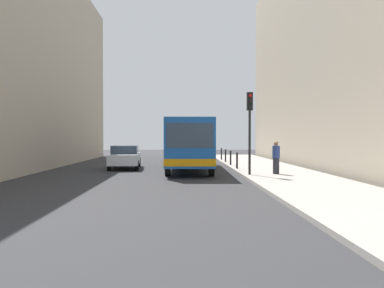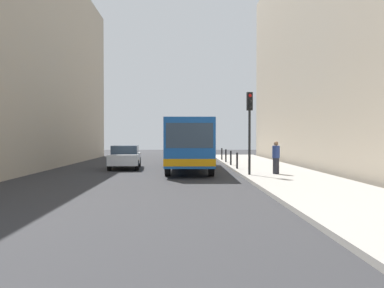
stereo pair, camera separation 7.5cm
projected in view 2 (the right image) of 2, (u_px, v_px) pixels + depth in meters
name	position (u px, v px, depth m)	size (l,w,h in m)	color
ground_plane	(179.00, 174.00, 21.38)	(80.00, 80.00, 0.00)	#2D2D30
sidewalk	(277.00, 173.00, 21.51)	(4.40, 40.00, 0.15)	#9E9991
building_right	(356.00, 46.00, 25.51)	(7.00, 32.00, 15.87)	#B2A38C
bus	(189.00, 142.00, 24.36)	(2.68, 11.06, 3.00)	#19519E
car_beside_bus	(125.00, 156.00, 25.19)	(2.10, 4.51, 1.48)	silver
car_behind_bus	(192.00, 150.00, 35.90)	(2.13, 4.53, 1.48)	navy
traffic_light	(250.00, 117.00, 19.55)	(0.28, 0.33, 4.10)	black
bollard_near	(237.00, 161.00, 23.31)	(0.11, 0.11, 0.95)	black
bollard_mid	(231.00, 158.00, 26.33)	(0.11, 0.11, 0.95)	black
bollard_far	(226.00, 156.00, 29.34)	(0.11, 0.11, 0.95)	black
bollard_farthest	(222.00, 154.00, 32.36)	(0.11, 0.11, 0.95)	black
pedestrian_near_signal	(276.00, 158.00, 19.99)	(0.38, 0.38, 1.66)	#26262D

